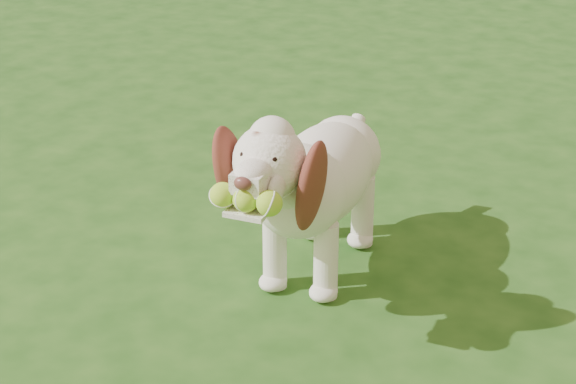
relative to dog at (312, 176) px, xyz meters
The scene contains 2 objects.
ground 0.66m from the dog, 141.75° to the right, with size 80.00×80.00×0.00m, color #1C4513.
dog is the anchor object (origin of this frame).
Camera 1 is at (2.05, -2.57, 1.94)m, focal length 60.00 mm.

